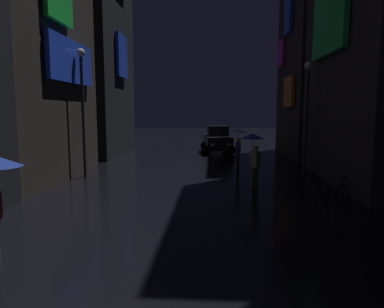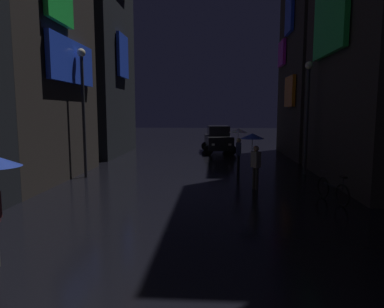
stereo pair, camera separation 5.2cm
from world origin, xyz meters
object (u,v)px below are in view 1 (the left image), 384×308
(streetlamp_left_far, at_px, (82,98))
(streetlamp_right_far, at_px, (307,104))
(car_distant, at_px, (217,140))
(pedestrian_foreground_right_clear, at_px, (238,138))
(pedestrian_midstreet_left_blue, at_px, (253,145))
(bicycle_parked_at_storefront, at_px, (332,190))

(streetlamp_left_far, xyz_separation_m, streetlamp_right_far, (10.00, 1.44, -0.24))
(car_distant, bearing_deg, pedestrian_foreground_right_clear, -83.59)
(pedestrian_foreground_right_clear, bearing_deg, pedestrian_midstreet_left_blue, -84.94)
(pedestrian_foreground_right_clear, distance_m, car_distant, 8.07)
(pedestrian_midstreet_left_blue, height_order, bicycle_parked_at_storefront, pedestrian_midstreet_left_blue)
(streetlamp_left_far, bearing_deg, pedestrian_midstreet_left_blue, -14.21)
(pedestrian_foreground_right_clear, xyz_separation_m, bicycle_parked_at_storefront, (2.71, -5.41, -1.28))
(streetlamp_left_far, distance_m, streetlamp_right_far, 10.11)
(bicycle_parked_at_storefront, relative_size, car_distant, 0.42)
(bicycle_parked_at_storefront, bearing_deg, streetlamp_left_far, 159.55)
(car_distant, distance_m, streetlamp_right_far, 9.57)
(pedestrian_midstreet_left_blue, relative_size, streetlamp_right_far, 0.41)
(pedestrian_foreground_right_clear, relative_size, pedestrian_midstreet_left_blue, 1.00)
(car_distant, bearing_deg, streetlamp_left_far, -121.42)
(pedestrian_midstreet_left_blue, height_order, streetlamp_left_far, streetlamp_left_far)
(streetlamp_right_far, bearing_deg, pedestrian_midstreet_left_blue, -130.45)
(car_distant, bearing_deg, streetlamp_right_far, -64.44)
(pedestrian_foreground_right_clear, xyz_separation_m, pedestrian_midstreet_left_blue, (0.32, -3.65, 0.00))
(bicycle_parked_at_storefront, height_order, streetlamp_right_far, streetlamp_right_far)
(streetlamp_left_far, bearing_deg, bicycle_parked_at_storefront, -20.45)
(pedestrian_midstreet_left_blue, height_order, car_distant, pedestrian_midstreet_left_blue)
(streetlamp_right_far, bearing_deg, bicycle_parked_at_storefront, -94.51)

